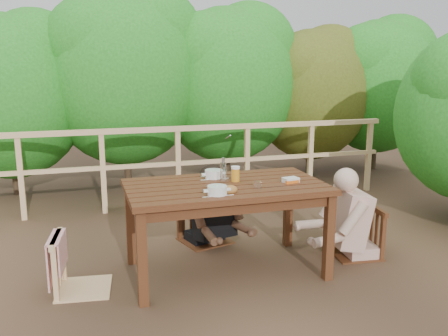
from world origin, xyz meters
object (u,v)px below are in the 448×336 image
object	(u,v)px
chair_left	(81,238)
soup_near	(217,191)
bread_roll	(230,190)
beer_glass	(235,175)
tumbler	(258,186)
bottle	(223,171)
chair_right	(357,210)
woman	(204,181)
soup_far	(214,175)
chair_far	(205,198)
butter_tub	(291,181)
diner_right	(361,183)
table	(226,229)

from	to	relation	value
chair_left	soup_near	world-z (taller)	chair_left
bread_roll	beer_glass	xyz separation A→B (m)	(0.15, 0.33, 0.04)
beer_glass	tumbler	xyz separation A→B (m)	(0.10, -0.27, -0.04)
bottle	tumbler	distance (m)	0.36
chair_right	soup_near	size ratio (longest dim) A/B	3.37
woman	chair_left	bearing A→B (deg)	16.72
chair_left	soup_far	size ratio (longest dim) A/B	3.27
bottle	chair_left	bearing A→B (deg)	-176.09
chair_far	woman	size ratio (longest dim) A/B	0.73
chair_far	chair_left	bearing A→B (deg)	-163.97
woman	soup_far	size ratio (longest dim) A/B	4.69
chair_right	tumbler	bearing A→B (deg)	-72.45
butter_tub	bread_roll	bearing A→B (deg)	-174.82
tumbler	chair_far	bearing A→B (deg)	102.13
chair_far	bottle	bearing A→B (deg)	-106.45
butter_tub	woman	bearing A→B (deg)	112.51
woman	bread_roll	xyz separation A→B (m)	(-0.05, -1.01, 0.18)
soup_far	bottle	bearing A→B (deg)	-76.99
woman	tumbler	size ratio (longest dim) A/B	17.34
soup_near	diner_right	bearing A→B (deg)	11.44
chair_far	butter_tub	size ratio (longest dim) A/B	6.87
table	bread_roll	xyz separation A→B (m)	(-0.04, -0.25, 0.41)
soup_near	butter_tub	size ratio (longest dim) A/B	1.96
beer_glass	butter_tub	bearing A→B (deg)	-21.80
bread_roll	table	bearing A→B (deg)	80.12
woman	butter_tub	world-z (taller)	woman
soup_near	beer_glass	xyz separation A→B (m)	(0.27, 0.36, 0.03)
chair_left	beer_glass	size ratio (longest dim) A/B	5.98
chair_left	beer_glass	world-z (taller)	beer_glass
table	diner_right	xyz separation A→B (m)	(1.29, 0.00, 0.31)
table	butter_tub	bearing A→B (deg)	-10.63
beer_glass	butter_tub	distance (m)	0.47
bread_roll	soup_near	bearing A→B (deg)	-161.44
chair_right	bottle	xyz separation A→B (m)	(-1.26, 0.08, 0.44)
beer_glass	bottle	distance (m)	0.11
table	bread_roll	size ratio (longest dim) A/B	13.57
table	chair_far	world-z (taller)	chair_far
table	soup_far	world-z (taller)	soup_far
bread_roll	woman	bearing A→B (deg)	87.00
table	chair_left	world-z (taller)	chair_left
chair_right	diner_right	size ratio (longest dim) A/B	0.63
chair_right	beer_glass	world-z (taller)	beer_glass
woman	bread_roll	distance (m)	1.02
soup_far	chair_right	bearing A→B (deg)	-10.37
soup_near	bread_roll	bearing A→B (deg)	18.56
chair_right	soup_far	xyz separation A→B (m)	(-1.30, 0.24, 0.37)
soup_far	woman	bearing A→B (deg)	85.07
woman	bottle	distance (m)	0.72
chair_far	tumbler	world-z (taller)	chair_far
table	woman	xyz separation A→B (m)	(0.01, 0.75, 0.24)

